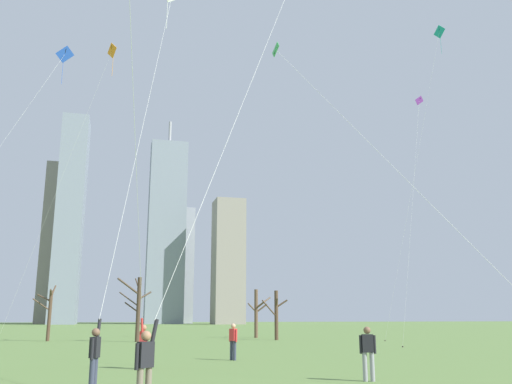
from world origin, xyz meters
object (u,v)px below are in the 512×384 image
Objects in this scene: bare_tree_far_right_edge at (257,312)px; bystander_far_off_by_trees at (233,340)px; distant_kite_drifting_right_orange at (101,80)px; bare_tree_rightmost at (276,314)px; kite_flyer_foreground_right_yellow at (193,239)px; kite_flyer_midfield_right_white at (113,268)px; bystander_watching_nearby at (368,351)px; kite_flyer_far_back_green at (505,298)px; distant_kite_high_overhead_purple at (417,132)px; kite_flyer_midfield_center_red at (140,266)px; bare_tree_center at (137,306)px; distant_kite_drifting_left_blue at (50,76)px; distant_kite_low_near_trees_teal at (435,58)px; bare_tree_right_of_center at (49,311)px.

bystander_far_off_by_trees is at bearing -106.65° from bare_tree_far_right_edge.
bare_tree_rightmost is (15.11, 11.43, -14.79)m from distant_kite_drifting_right_orange.
kite_flyer_foreground_right_yellow is 3.83m from kite_flyer_midfield_right_white.
kite_flyer_far_back_green is at bearing -54.85° from bystander_watching_nearby.
bare_tree_far_right_edge is (-8.67, 15.68, -13.35)m from distant_kite_high_overhead_purple.
bare_tree_far_right_edge is at bearing 94.18° from bare_tree_rightmost.
kite_flyer_midfield_center_red is at bearing -128.40° from bystander_far_off_by_trees.
kite_flyer_foreground_right_yellow reaches higher than bystander_watching_nearby.
kite_flyer_far_back_green is 28.81m from distant_kite_high_overhead_purple.
bare_tree_center is (0.97, 25.83, -0.88)m from kite_flyer_midfield_center_red.
kite_flyer_midfield_right_white is 10.81× the size of bystander_far_off_by_trees.
bare_tree_rightmost is at bearing 2.64° from bare_tree_center.
kite_flyer_foreground_right_yellow is 31.63m from bare_tree_center.
bystander_far_off_by_trees is at bearing -148.20° from distant_kite_high_overhead_purple.
bare_tree_center reaches higher than bystander_watching_nearby.
kite_flyer_midfield_right_white is 10.81× the size of bystander_watching_nearby.
kite_flyer_midfield_center_red is 0.76× the size of distant_kite_drifting_right_orange.
distant_kite_drifting_right_orange is (-3.51, 20.72, 13.13)m from kite_flyer_foreground_right_yellow.
bare_tree_rightmost is (11.69, 0.54, -0.59)m from bare_tree_center.
distant_kite_drifting_left_blue is (-11.83, 13.98, 14.06)m from bystander_watching_nearby.
distant_kite_drifting_right_orange is at bearing -142.90° from bare_tree_rightmost.
distant_kite_drifting_right_orange reaches higher than bystander_watching_nearby.
kite_flyer_midfield_right_white reaches higher than bystander_watching_nearby.
distant_kite_low_near_trees_teal is at bearing 58.53° from kite_flyer_far_back_green.
bystander_watching_nearby is 0.08× the size of distant_kite_drifting_right_orange.
kite_flyer_midfield_right_white is at bearing -80.84° from bare_tree_right_of_center.
bystander_watching_nearby is at bearing -26.39° from kite_flyer_midfield_center_red.
bare_tree_far_right_edge reaches higher than bystander_watching_nearby.
bystander_watching_nearby is 0.39× the size of bare_tree_rightmost.
kite_flyer_midfield_right_white is at bearing -111.10° from bare_tree_far_right_edge.
bare_tree_far_right_edge is (14.73, 16.64, -14.60)m from distant_kite_drifting_right_orange.
distant_kite_high_overhead_purple is at bearing 37.21° from kite_flyer_midfield_center_red.
bare_tree_far_right_edge is 12.69m from bare_tree_center.
bare_tree_center is at bearing -153.06° from bare_tree_far_right_edge.
bare_tree_rightmost is at bearing 78.98° from bystander_watching_nearby.
distant_kite_high_overhead_purple is at bearing -51.63° from bare_tree_rightmost.
bystander_far_off_by_trees is 27.01m from bare_tree_far_right_edge.
kite_flyer_midfield_center_red is at bearing -115.63° from bare_tree_rightmost.
kite_flyer_far_back_green is 0.55× the size of distant_kite_low_near_trees_teal.
bare_tree_right_of_center is at bearing 101.42° from kite_flyer_foreground_right_yellow.
distant_kite_high_overhead_purple is at bearing -146.06° from distant_kite_low_near_trees_teal.
bystander_far_off_by_trees is 1.00× the size of bystander_watching_nearby.
distant_kite_drifting_right_orange is 20.51m from bare_tree_right_of_center.
distant_kite_high_overhead_purple is 3.75× the size of bare_tree_center.
kite_flyer_midfield_right_white reaches higher than bystander_far_off_by_trees.
distant_kite_low_near_trees_teal is at bearing -33.34° from bare_tree_rightmost.
distant_kite_low_near_trees_teal is 5.92× the size of bare_tree_far_right_edge.
bare_tree_right_of_center is at bearing -171.70° from bare_tree_far_right_edge.
kite_flyer_far_back_green is 2.89× the size of bare_tree_center.
distant_kite_drifting_right_orange is at bearing -177.65° from distant_kite_high_overhead_purple.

